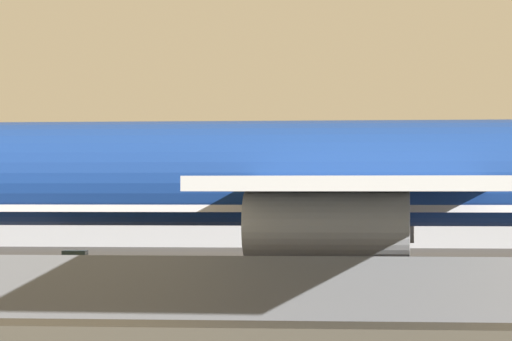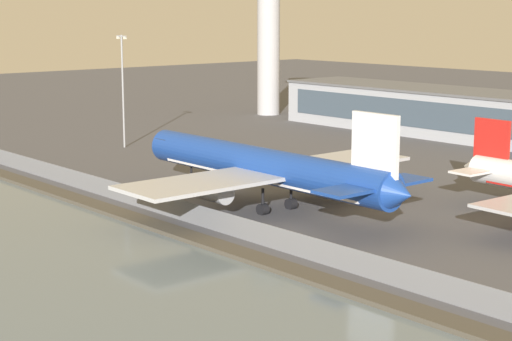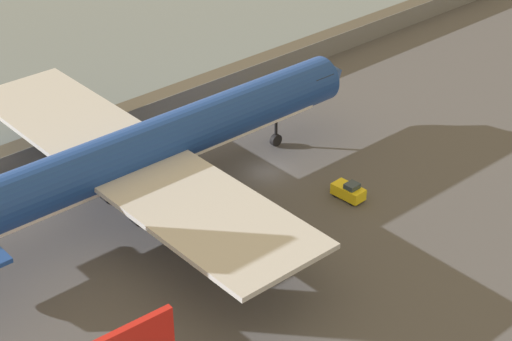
% 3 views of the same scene
% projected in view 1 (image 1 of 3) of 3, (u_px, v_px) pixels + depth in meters
% --- Properties ---
extents(ground_plane, '(500.00, 500.00, 0.00)m').
position_uv_depth(ground_plane, '(84.00, 295.00, 72.03)').
color(ground_plane, '#4C4C51').
extents(cargo_jet_blue, '(51.51, 44.01, 14.74)m').
position_uv_depth(cargo_jet_blue, '(337.00, 178.00, 67.31)').
color(cargo_jet_blue, '#193D93').
rests_on(cargo_jet_blue, ground).
extents(baggage_tug, '(1.76, 3.28, 1.80)m').
position_uv_depth(baggage_tug, '(74.00, 269.00, 81.12)').
color(baggage_tug, yellow).
rests_on(baggage_tug, ground).
extents(terminal_building, '(84.64, 17.95, 9.84)m').
position_uv_depth(terminal_building, '(121.00, 193.00, 144.47)').
color(terminal_building, '#9EA3AD').
rests_on(terminal_building, ground).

